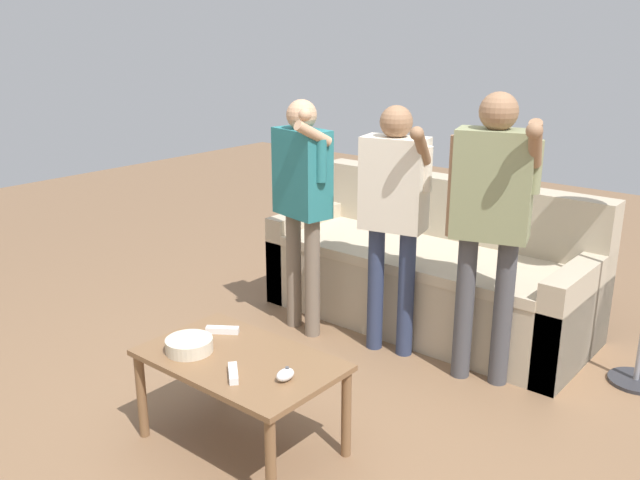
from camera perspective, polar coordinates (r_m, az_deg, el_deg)
ground_plane at (r=3.29m, az=-2.80°, el=-15.75°), size 12.00×12.00×0.00m
couch at (r=4.35m, az=9.26°, el=-2.84°), size 2.01×0.83×0.88m
coffee_table at (r=3.02m, az=-6.74°, el=-10.78°), size 0.87×0.54×0.44m
snack_bowl at (r=3.06m, az=-10.95°, el=-8.68°), size 0.21×0.21×0.06m
game_remote_nunchuk at (r=2.79m, az=-2.94°, el=-11.26°), size 0.06×0.09×0.05m
player_left at (r=3.97m, az=-1.52°, el=4.22°), size 0.42×0.34×1.42m
player_center at (r=3.71m, az=6.21°, el=3.16°), size 0.45×0.30×1.41m
player_right at (r=3.46m, az=14.23°, el=2.71°), size 0.49×0.33×1.51m
game_remote_wand_near at (r=2.83m, az=-7.32°, el=-11.07°), size 0.13×0.12×0.03m
game_remote_wand_far at (r=3.21m, az=-8.22°, el=-7.50°), size 0.15×0.12×0.03m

